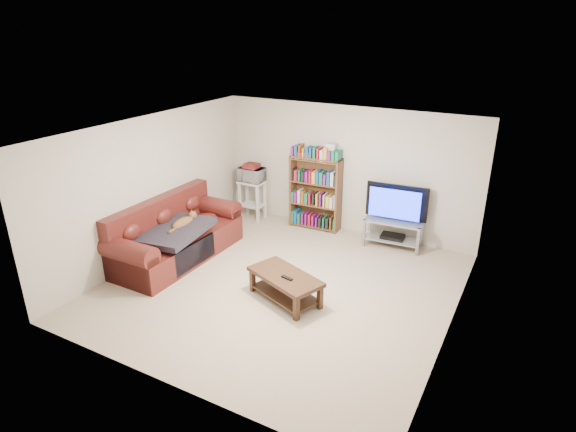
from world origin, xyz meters
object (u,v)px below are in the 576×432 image
Objects in this scene: bookshelf at (315,192)px; tv_stand at (393,229)px; sofa at (173,238)px; coffee_table at (285,282)px.

tv_stand is at bearing -6.66° from bookshelf.
coffee_table is (2.36, -0.30, -0.07)m from sofa.
sofa reaches higher than coffee_table.
bookshelf is at bearing 171.78° from tv_stand.
coffee_table is at bearing -76.23° from bookshelf.
sofa is at bearing -149.67° from tv_stand.
bookshelf is at bearing 127.84° from coffee_table.
coffee_table is at bearing -112.66° from tv_stand.
coffee_table is 2.64m from tv_stand.
bookshelf is (1.58, 2.31, 0.38)m from sofa.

